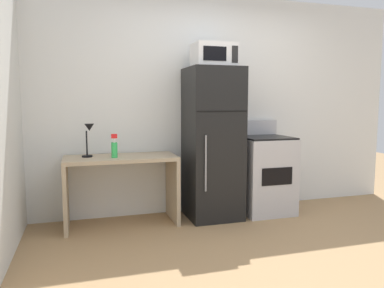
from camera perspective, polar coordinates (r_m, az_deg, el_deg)
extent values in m
plane|color=#9E7A51|center=(3.31, 13.44, -17.35)|extent=(12.00, 12.00, 0.00)
cube|color=silver|center=(4.57, 3.06, 6.13)|extent=(5.00, 0.10, 2.60)
cube|color=tan|center=(4.03, -10.97, -2.16)|extent=(1.18, 0.54, 0.04)
cube|color=tan|center=(4.08, -18.94, -7.65)|extent=(0.04, 0.54, 0.71)
cube|color=tan|center=(4.19, -3.00, -6.94)|extent=(0.04, 0.54, 0.71)
cylinder|color=black|center=(4.05, -15.92, -1.82)|extent=(0.11, 0.11, 0.02)
cylinder|color=black|center=(4.04, -15.98, 0.13)|extent=(0.02, 0.02, 0.26)
cone|color=black|center=(4.00, -15.62, 2.50)|extent=(0.10, 0.10, 0.08)
cylinder|color=green|center=(3.93, -11.92, -0.92)|extent=(0.06, 0.06, 0.16)
cylinder|color=white|center=(3.92, -11.95, 0.57)|extent=(0.02, 0.02, 0.04)
cube|color=red|center=(3.91, -11.96, 1.20)|extent=(0.06, 0.03, 0.04)
cube|color=black|center=(4.22, 3.20, 0.05)|extent=(0.59, 0.59, 1.71)
cube|color=black|center=(3.91, 4.74, 5.08)|extent=(0.58, 0.00, 0.01)
cylinder|color=gray|center=(3.89, 2.15, -3.03)|extent=(0.02, 0.02, 0.60)
cube|color=silver|center=(4.20, 3.39, 13.50)|extent=(0.46, 0.34, 0.26)
cube|color=black|center=(4.02, 3.57, 13.82)|extent=(0.26, 0.01, 0.15)
cube|color=black|center=(4.11, 6.67, 13.63)|extent=(0.07, 0.01, 0.18)
cube|color=#B7B7BC|center=(4.54, 11.12, -4.78)|extent=(0.60, 0.60, 0.90)
cube|color=black|center=(4.48, 11.25, 1.01)|extent=(0.57, 0.58, 0.02)
cube|color=#B7B7BC|center=(4.72, 9.68, 2.53)|extent=(0.60, 0.04, 0.18)
cube|color=black|center=(4.27, 13.04, -4.91)|extent=(0.38, 0.01, 0.20)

